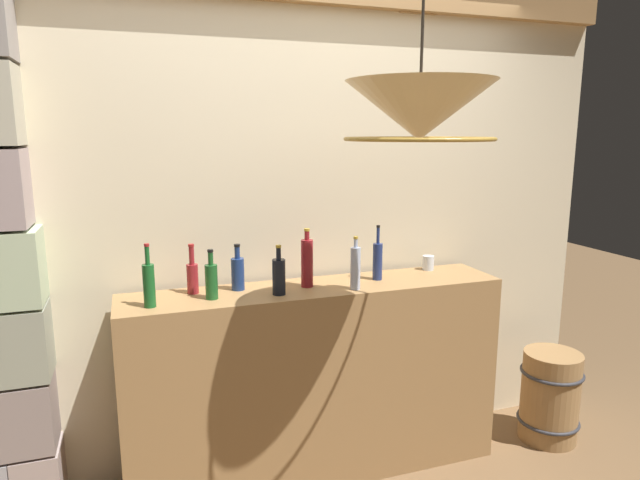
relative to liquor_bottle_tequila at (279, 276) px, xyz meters
The scene contains 13 objects.
panelled_rear_partition 0.54m from the liquor_bottle_tequila, 57.58° to the left, with size 3.60×0.15×2.85m.
bar_shelf_unit 0.65m from the liquor_bottle_tequila, 18.48° to the left, with size 1.96×0.38×1.03m, color #9E7547.
liquor_bottle_tequila is the anchor object (origin of this frame).
liquor_bottle_amaro 0.19m from the liquor_bottle_tequila, 26.72° to the left, with size 0.06×0.06×0.30m.
liquor_bottle_mezcal 0.32m from the liquor_bottle_tequila, behind, with size 0.06×0.06×0.24m.
liquor_bottle_brandy 0.42m from the liquor_bottle_tequila, 158.21° to the left, with size 0.06×0.06×0.24m.
liquor_bottle_rye 0.22m from the liquor_bottle_tequila, 139.85° to the left, with size 0.06×0.06×0.23m.
liquor_bottle_vermouth 0.57m from the liquor_bottle_tequila, ahead, with size 0.05×0.05×0.29m.
liquor_bottle_vodka 0.60m from the liquor_bottle_tequila, behind, with size 0.05×0.05×0.29m.
liquor_bottle_scotch 0.39m from the liquor_bottle_tequila, ahead, with size 0.05×0.05×0.27m.
glass_tumbler_rocks 0.95m from the liquor_bottle_tequila, 11.74° to the left, with size 0.06×0.06×0.08m.
pendant_lamp 1.02m from the liquor_bottle_tequila, 50.28° to the right, with size 0.59×0.59×0.55m.
wooden_barrel 1.84m from the liquor_bottle_tequila, ahead, with size 0.36×0.36×0.54m.
Camera 1 is at (-0.86, -1.72, 1.80)m, focal length 30.85 mm.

